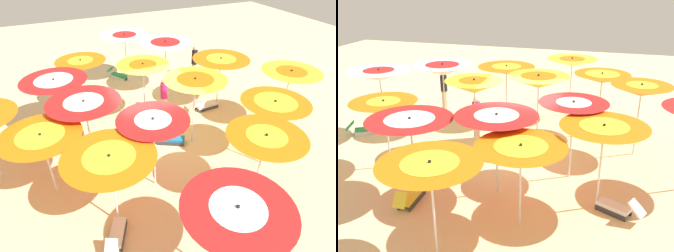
{
  "view_description": "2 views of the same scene",
  "coord_description": "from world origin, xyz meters",
  "views": [
    {
      "loc": [
        -2.89,
        -7.64,
        6.43
      ],
      "look_at": [
        0.49,
        -0.17,
        0.85
      ],
      "focal_mm": 30.69,
      "sensor_mm": 36.0,
      "label": 1
    },
    {
      "loc": [
        -11.01,
        -2.79,
        5.72
      ],
      "look_at": [
        0.03,
        0.45,
        1.13
      ],
      "focal_mm": 41.34,
      "sensor_mm": 36.0,
      "label": 2
    }
  ],
  "objects": [
    {
      "name": "beachgoer_0",
      "position": [
        4.09,
        4.51,
        0.91
      ],
      "size": [
        0.3,
        0.3,
        1.73
      ],
      "rotation": [
        0.0,
        0.0,
        4.98
      ],
      "color": "#D8A87F",
      "rests_on": "ground"
    },
    {
      "name": "beach_umbrella_0",
      "position": [
        4.82,
        -0.97,
        2.28
      ],
      "size": [
        2.05,
        2.05,
        2.49
      ],
      "color": "silver",
      "rests_on": "ground"
    },
    {
      "name": "lounger_1",
      "position": [
        3.01,
        1.53,
        0.2
      ],
      "size": [
        1.35,
        0.45,
        0.56
      ],
      "rotation": [
        0.0,
        0.0,
        6.35
      ],
      "color": "#333338",
      "rests_on": "ground"
    },
    {
      "name": "beach_umbrella_5",
      "position": [
        1.4,
        -0.29,
        2.3
      ],
      "size": [
        2.09,
        2.09,
        2.56
      ],
      "color": "silver",
      "rests_on": "ground"
    },
    {
      "name": "beach_umbrella_1",
      "position": [
        3.56,
        1.47,
        2.08
      ],
      "size": [
        2.29,
        2.29,
        2.29
      ],
      "color": "silver",
      "rests_on": "ground"
    },
    {
      "name": "beach_umbrella_13",
      "position": [
        -2.07,
        -2.63,
        2.07
      ],
      "size": [
        2.18,
        2.18,
        2.35
      ],
      "color": "silver",
      "rests_on": "ground"
    },
    {
      "name": "lounger_4",
      "position": [
        -2.26,
        -3.16,
        0.2
      ],
      "size": [
        0.84,
        1.25,
        0.57
      ],
      "rotation": [
        0.0,
        0.0,
        7.4
      ],
      "color": "#333338",
      "rests_on": "ground"
    },
    {
      "name": "beach_umbrella_3",
      "position": [
        0.8,
        5.46,
        2.25
      ],
      "size": [
        2.27,
        2.27,
        2.51
      ],
      "color": "silver",
      "rests_on": "ground"
    },
    {
      "name": "beach_umbrella_15",
      "position": [
        -4.95,
        0.54,
        2.07
      ],
      "size": [
        2.13,
        2.13,
        2.32
      ],
      "color": "silver",
      "rests_on": "ground"
    },
    {
      "name": "beach_umbrella_10",
      "position": [
        -2.12,
        0.07,
        2.14
      ],
      "size": [
        2.21,
        2.21,
        2.36
      ],
      "color": "silver",
      "rests_on": "ground"
    },
    {
      "name": "beach_ball",
      "position": [
        -0.29,
        0.72,
        0.14
      ],
      "size": [
        0.29,
        0.29,
        0.29
      ],
      "primitive_type": "sphere",
      "color": "white",
      "rests_on": "ground"
    },
    {
      "name": "lounger_0",
      "position": [
        0.47,
        6.14,
        0.19
      ],
      "size": [
        0.91,
        1.21,
        0.55
      ],
      "rotation": [
        0.0,
        0.0,
        5.27
      ],
      "color": "silver",
      "rests_on": "ground"
    },
    {
      "name": "beach_umbrella_9",
      "position": [
        -0.65,
        -1.72,
        2.17
      ],
      "size": [
        1.98,
        1.98,
        2.41
      ],
      "color": "silver",
      "rests_on": "ground"
    },
    {
      "name": "lounger_2",
      "position": [
        -3.29,
        2.12,
        0.2
      ],
      "size": [
        1.23,
        0.4,
        0.6
      ],
      "rotation": [
        0.0,
        0.0,
        6.33
      ],
      "color": "#333338",
      "rests_on": "ground"
    },
    {
      "name": "beach_umbrella_4",
      "position": [
        2.96,
        -2.3,
        2.17
      ],
      "size": [
        2.02,
        2.02,
        2.4
      ],
      "color": "silver",
      "rests_on": "ground"
    },
    {
      "name": "beach_umbrella_11",
      "position": [
        -2.75,
        2.23,
        2.01
      ],
      "size": [
        2.29,
        2.29,
        2.26
      ],
      "color": "silver",
      "rests_on": "ground"
    },
    {
      "name": "beach_umbrella_14",
      "position": [
        -3.43,
        -0.91,
        1.92
      ],
      "size": [
        2.12,
        2.12,
        2.19
      ],
      "color": "silver",
      "rests_on": "ground"
    },
    {
      "name": "beach_umbrella_7",
      "position": [
        -1.57,
        3.77,
        1.97
      ],
      "size": [
        2.01,
        2.01,
        2.22
      ],
      "color": "silver",
      "rests_on": "ground"
    },
    {
      "name": "lounger_3",
      "position": [
        0.57,
        -0.03,
        0.21
      ],
      "size": [
        1.27,
        0.92,
        0.66
      ],
      "rotation": [
        0.0,
        0.0,
        5.77
      ],
      "color": "#333338",
      "rests_on": "ground"
    },
    {
      "name": "beach_umbrella_8",
      "position": [
        1.52,
        -3.59,
        2.23
      ],
      "size": [
        1.94,
        1.94,
        2.47
      ],
      "color": "silver",
      "rests_on": "ground"
    },
    {
      "name": "beachgoer_1",
      "position": [
        1.26,
        1.92,
        0.84
      ],
      "size": [
        0.3,
        0.3,
        1.61
      ],
      "rotation": [
        0.0,
        0.0,
        2.61
      ],
      "color": "beige",
      "rests_on": "ground"
    },
    {
      "name": "ground",
      "position": [
        0.0,
        0.0,
        -0.02
      ],
      "size": [
        38.94,
        38.94,
        0.04
      ],
      "primitive_type": "cube",
      "color": "beige"
    },
    {
      "name": "beach_umbrella_2",
      "position": [
        2.03,
        3.52,
        2.31
      ],
      "size": [
        2.23,
        2.23,
        2.56
      ],
      "color": "silver",
      "rests_on": "ground"
    },
    {
      "name": "beach_umbrella_6",
      "position": [
        0.3,
        1.6,
        2.28
      ],
      "size": [
        1.91,
        1.91,
        2.55
      ],
      "color": "silver",
      "rests_on": "ground"
    }
  ]
}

